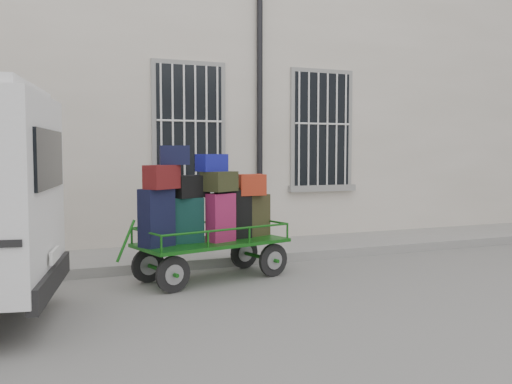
{
  "coord_description": "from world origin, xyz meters",
  "views": [
    {
      "loc": [
        -3.21,
        -6.98,
        1.8
      ],
      "look_at": [
        0.08,
        1.0,
        1.2
      ],
      "focal_mm": 40.0,
      "sensor_mm": 36.0,
      "label": 1
    }
  ],
  "objects": [
    {
      "name": "ground",
      "position": [
        0.0,
        0.0,
        0.0
      ],
      "size": [
        80.0,
        80.0,
        0.0
      ],
      "primitive_type": "plane",
      "color": "slate",
      "rests_on": "ground"
    },
    {
      "name": "building",
      "position": [
        0.0,
        5.5,
        3.0
      ],
      "size": [
        24.0,
        5.15,
        6.0
      ],
      "color": "beige",
      "rests_on": "ground"
    },
    {
      "name": "sidewalk",
      "position": [
        0.0,
        2.2,
        0.07
      ],
      "size": [
        24.0,
        1.7,
        0.15
      ],
      "primitive_type": "cube",
      "color": "gray",
      "rests_on": "ground"
    },
    {
      "name": "luggage_cart",
      "position": [
        -0.81,
        0.63,
        0.93
      ],
      "size": [
        2.53,
        1.44,
        1.89
      ],
      "rotation": [
        0.0,
        0.0,
        0.24
      ],
      "color": "black",
      "rests_on": "ground"
    }
  ]
}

